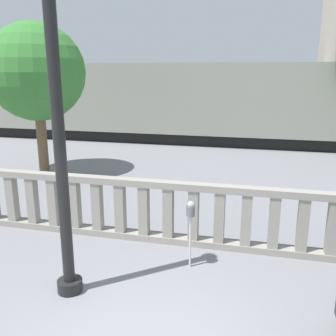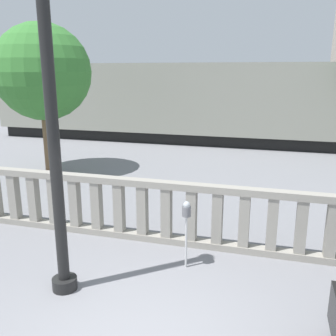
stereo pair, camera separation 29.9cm
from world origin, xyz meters
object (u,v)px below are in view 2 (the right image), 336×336
parking_meter (186,216)px  tree_left (43,73)px  lamppost (51,107)px  train_far (287,92)px  train_near (194,102)px

parking_meter → tree_left: (-6.17, 5.19, 2.43)m
lamppost → tree_left: 7.81m
train_far → tree_left: 19.56m
lamppost → parking_meter: size_ratio=4.83×
lamppost → parking_meter: 2.91m
lamppost → train_far: (3.84, 24.10, -0.94)m
lamppost → train_near: lamppost is taller
parking_meter → train_far: bearing=84.8°
tree_left → parking_meter: bearing=-40.1°
parking_meter → train_far: train_far is taller
parking_meter → train_far: 22.98m
lamppost → tree_left: size_ratio=1.22×
parking_meter → tree_left: tree_left is taller
parking_meter → train_far: (2.09, 22.86, 1.03)m
train_near → train_far: 11.53m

